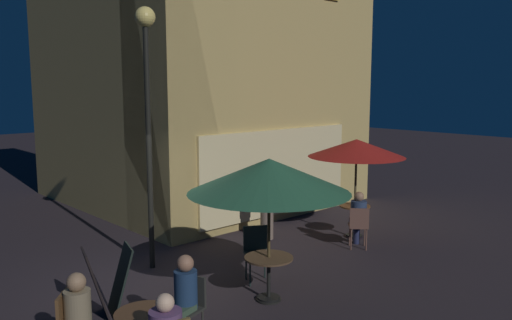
{
  "coord_description": "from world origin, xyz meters",
  "views": [
    {
      "loc": [
        -4.41,
        -7.56,
        3.41
      ],
      "look_at": [
        2.51,
        -0.07,
        1.92
      ],
      "focal_mm": 36.85,
      "sensor_mm": 36.0,
      "label": 1
    }
  ],
  "objects_px": {
    "menu_sandwich_board": "(108,281)",
    "patron_seated_1": "(83,316)",
    "patron_seated_0": "(358,216)",
    "cafe_chair_0": "(359,224)",
    "cafe_table_1": "(269,268)",
    "cafe_chair_4": "(190,302)",
    "street_lamp_near_corner": "(147,83)",
    "patron_seated_3": "(183,295)",
    "cafe_table_0": "(355,215)",
    "patio_umbrella_1": "(269,176)",
    "cafe_chair_1": "(256,248)",
    "patron_standing_4": "(267,201)",
    "patio_umbrella_0": "(356,149)"
  },
  "relations": [
    {
      "from": "patron_seated_0",
      "to": "cafe_chair_4",
      "type": "bearing_deg",
      "value": 148.46
    },
    {
      "from": "cafe_chair_1",
      "to": "patron_seated_0",
      "type": "distance_m",
      "value": 2.84
    },
    {
      "from": "patron_seated_0",
      "to": "patron_seated_1",
      "type": "relative_size",
      "value": 0.98
    },
    {
      "from": "patio_umbrella_0",
      "to": "patron_seated_1",
      "type": "relative_size",
      "value": 1.8
    },
    {
      "from": "street_lamp_near_corner",
      "to": "patron_seated_3",
      "type": "bearing_deg",
      "value": -114.1
    },
    {
      "from": "patron_standing_4",
      "to": "cafe_table_0",
      "type": "bearing_deg",
      "value": 33.33
    },
    {
      "from": "patron_standing_4",
      "to": "cafe_table_1",
      "type": "bearing_deg",
      "value": -60.83
    },
    {
      "from": "cafe_table_0",
      "to": "cafe_table_1",
      "type": "xyz_separation_m",
      "value": [
        -3.82,
        -1.18,
        0.02
      ]
    },
    {
      "from": "street_lamp_near_corner",
      "to": "patron_seated_3",
      "type": "height_order",
      "value": "street_lamp_near_corner"
    },
    {
      "from": "cafe_table_0",
      "to": "cafe_chair_1",
      "type": "distance_m",
      "value": 3.4
    },
    {
      "from": "street_lamp_near_corner",
      "to": "patio_umbrella_1",
      "type": "height_order",
      "value": "street_lamp_near_corner"
    },
    {
      "from": "cafe_chair_4",
      "to": "patron_standing_4",
      "type": "xyz_separation_m",
      "value": [
        3.98,
        2.66,
        0.32
      ]
    },
    {
      "from": "cafe_chair_1",
      "to": "patron_seated_3",
      "type": "bearing_deg",
      "value": -35.38
    },
    {
      "from": "menu_sandwich_board",
      "to": "patio_umbrella_1",
      "type": "bearing_deg",
      "value": -12.49
    },
    {
      "from": "cafe_table_0",
      "to": "patio_umbrella_1",
      "type": "relative_size",
      "value": 0.29
    },
    {
      "from": "cafe_table_1",
      "to": "patron_seated_1",
      "type": "relative_size",
      "value": 0.63
    },
    {
      "from": "cafe_table_0",
      "to": "cafe_chair_1",
      "type": "relative_size",
      "value": 0.76
    },
    {
      "from": "cafe_table_1",
      "to": "patron_standing_4",
      "type": "xyz_separation_m",
      "value": [
        2.3,
        2.43,
        0.32
      ]
    },
    {
      "from": "patron_standing_4",
      "to": "patio_umbrella_1",
      "type": "bearing_deg",
      "value": -60.83
    },
    {
      "from": "patio_umbrella_0",
      "to": "patron_standing_4",
      "type": "xyz_separation_m",
      "value": [
        -1.52,
        1.24,
        -1.15
      ]
    },
    {
      "from": "cafe_table_1",
      "to": "cafe_chair_0",
      "type": "relative_size",
      "value": 0.87
    },
    {
      "from": "cafe_chair_4",
      "to": "patron_seated_3",
      "type": "xyz_separation_m",
      "value": [
        -0.14,
        -0.04,
        0.15
      ]
    },
    {
      "from": "cafe_chair_0",
      "to": "cafe_chair_1",
      "type": "bearing_deg",
      "value": 134.56
    },
    {
      "from": "menu_sandwich_board",
      "to": "patron_seated_1",
      "type": "distance_m",
      "value": 1.54
    },
    {
      "from": "cafe_chair_4",
      "to": "patron_seated_1",
      "type": "height_order",
      "value": "patron_seated_1"
    },
    {
      "from": "cafe_chair_1",
      "to": "cafe_table_1",
      "type": "bearing_deg",
      "value": 0.0
    },
    {
      "from": "cafe_chair_0",
      "to": "patron_seated_3",
      "type": "bearing_deg",
      "value": 147.79
    },
    {
      "from": "patron_standing_4",
      "to": "menu_sandwich_board",
      "type": "bearing_deg",
      "value": -92.12
    },
    {
      "from": "cafe_table_1",
      "to": "cafe_chair_4",
      "type": "height_order",
      "value": "cafe_chair_4"
    },
    {
      "from": "street_lamp_near_corner",
      "to": "cafe_chair_4",
      "type": "height_order",
      "value": "street_lamp_near_corner"
    },
    {
      "from": "cafe_table_1",
      "to": "patron_seated_1",
      "type": "xyz_separation_m",
      "value": [
        -3.06,
        0.0,
        0.16
      ]
    },
    {
      "from": "cafe_table_0",
      "to": "patron_seated_0",
      "type": "height_order",
      "value": "patron_seated_0"
    },
    {
      "from": "patron_seated_0",
      "to": "cafe_table_0",
      "type": "bearing_deg",
      "value": -0.0
    },
    {
      "from": "cafe_chair_1",
      "to": "menu_sandwich_board",
      "type": "bearing_deg",
      "value": -70.13
    },
    {
      "from": "patron_seated_1",
      "to": "patron_seated_3",
      "type": "xyz_separation_m",
      "value": [
        1.23,
        -0.28,
        -0.01
      ]
    },
    {
      "from": "patron_seated_3",
      "to": "patron_standing_4",
      "type": "height_order",
      "value": "patron_standing_4"
    },
    {
      "from": "street_lamp_near_corner",
      "to": "cafe_chair_4",
      "type": "distance_m",
      "value": 4.17
    },
    {
      "from": "patron_standing_4",
      "to": "patron_seated_3",
      "type": "bearing_deg",
      "value": -74.15
    },
    {
      "from": "cafe_table_1",
      "to": "patron_seated_1",
      "type": "distance_m",
      "value": 3.06
    },
    {
      "from": "cafe_table_1",
      "to": "cafe_chair_1",
      "type": "relative_size",
      "value": 0.81
    },
    {
      "from": "patron_seated_0",
      "to": "cafe_chair_0",
      "type": "bearing_deg",
      "value": -180.0
    },
    {
      "from": "cafe_table_1",
      "to": "patron_standing_4",
      "type": "height_order",
      "value": "patron_standing_4"
    },
    {
      "from": "cafe_chair_1",
      "to": "cafe_chair_0",
      "type": "bearing_deg",
      "value": 116.78
    },
    {
      "from": "cafe_table_0",
      "to": "patio_umbrella_1",
      "type": "height_order",
      "value": "patio_umbrella_1"
    },
    {
      "from": "street_lamp_near_corner",
      "to": "cafe_chair_0",
      "type": "height_order",
      "value": "street_lamp_near_corner"
    },
    {
      "from": "patio_umbrella_0",
      "to": "patron_seated_1",
      "type": "xyz_separation_m",
      "value": [
        -6.87,
        -1.18,
        -1.31
      ]
    },
    {
      "from": "cafe_table_1",
      "to": "patron_seated_0",
      "type": "relative_size",
      "value": 0.64
    },
    {
      "from": "street_lamp_near_corner",
      "to": "cafe_table_1",
      "type": "distance_m",
      "value": 3.89
    },
    {
      "from": "patio_umbrella_1",
      "to": "patron_seated_3",
      "type": "height_order",
      "value": "patio_umbrella_1"
    },
    {
      "from": "street_lamp_near_corner",
      "to": "patron_standing_4",
      "type": "bearing_deg",
      "value": -2.59
    }
  ]
}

